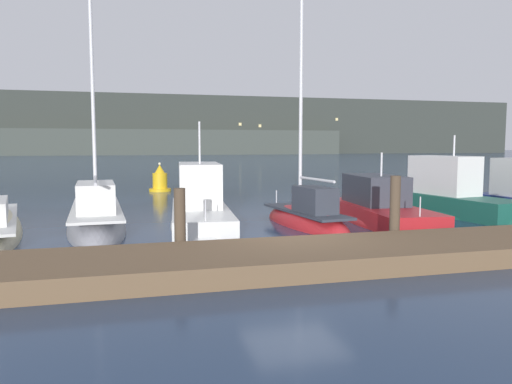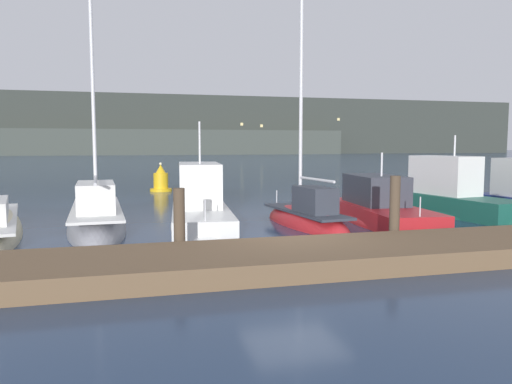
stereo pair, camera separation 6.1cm
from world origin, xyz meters
TOP-DOWN VIEW (x-y plane):
  - ground_plane at (0.00, 0.00)m, footprint 400.00×400.00m
  - dock at (0.00, -1.57)m, footprint 38.35×2.80m
  - mooring_pile_2 at (-2.94, 0.08)m, footprint 0.28×0.28m
  - mooring_pile_3 at (2.94, 0.08)m, footprint 0.28×0.28m
  - sailboat_berth_4 at (-5.11, 4.96)m, footprint 2.20×7.74m
  - motorboat_berth_5 at (-1.70, 4.91)m, footprint 2.78×7.40m
  - sailboat_berth_6 at (1.76, 3.77)m, footprint 2.03×5.47m
  - motorboat_berth_7 at (4.64, 3.89)m, footprint 2.83×6.66m
  - motorboat_berth_8 at (8.32, 4.89)m, footprint 2.78×6.49m
  - channel_buoy at (-2.10, 17.94)m, footprint 1.28×1.28m
  - hillside_backdrop at (-2.04, 134.72)m, footprint 240.00×23.00m

SIDE VIEW (x-z plane):
  - ground_plane at x=0.00m, z-range 0.00..0.00m
  - sailboat_berth_4 at x=-5.11m, z-range -4.94..5.24m
  - sailboat_berth_6 at x=1.76m, z-range -4.25..4.58m
  - dock at x=0.00m, z-range 0.00..0.45m
  - motorboat_berth_7 at x=4.64m, z-range -1.26..1.78m
  - motorboat_berth_5 at x=-1.70m, z-range -1.66..2.42m
  - motorboat_berth_8 at x=8.32m, z-range -1.36..2.27m
  - channel_buoy at x=-2.10m, z-range -0.24..1.47m
  - mooring_pile_2 at x=-2.94m, z-range 0.00..1.71m
  - mooring_pile_3 at x=2.94m, z-range 0.00..1.92m
  - hillside_backdrop at x=-2.04m, z-range -0.65..15.96m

